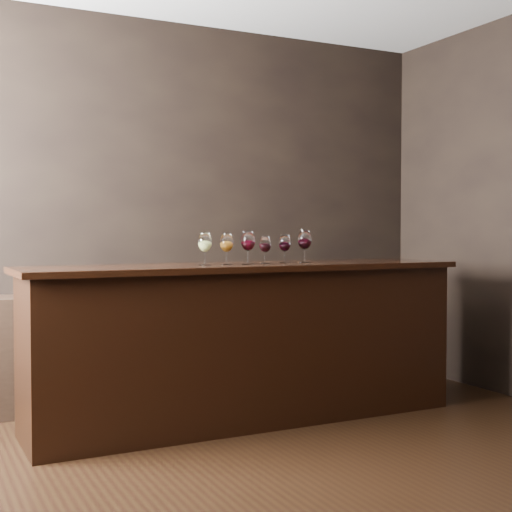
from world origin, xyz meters
name	(u,v)px	position (x,y,z in m)	size (l,w,h in m)	color
ground	(268,494)	(0.00, 0.00, 0.00)	(5.00, 5.00, 0.00)	black
room_shell	(211,102)	(-0.23, 0.11, 1.81)	(5.02, 4.52, 2.81)	black
bar_counter	(247,345)	(0.46, 1.19, 0.49)	(2.78, 0.60, 0.97)	black
bar_top	(247,267)	(0.46, 1.19, 0.99)	(2.87, 0.67, 0.04)	black
back_bar_shelf	(152,345)	(0.10, 2.03, 0.39)	(2.18, 0.40, 0.78)	black
glass_white	(205,243)	(0.17, 1.17, 1.15)	(0.09, 0.09, 0.20)	white
glass_amber	(227,243)	(0.31, 1.17, 1.14)	(0.08, 0.08, 0.20)	white
glass_red_a	(248,242)	(0.45, 1.15, 1.15)	(0.09, 0.09, 0.21)	white
glass_red_b	(265,245)	(0.59, 1.19, 1.13)	(0.08, 0.08, 0.18)	white
glass_red_c	(285,244)	(0.75, 1.21, 1.14)	(0.08, 0.08, 0.19)	white
glass_red_d	(305,241)	(0.89, 1.19, 1.16)	(0.09, 0.09, 0.22)	white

